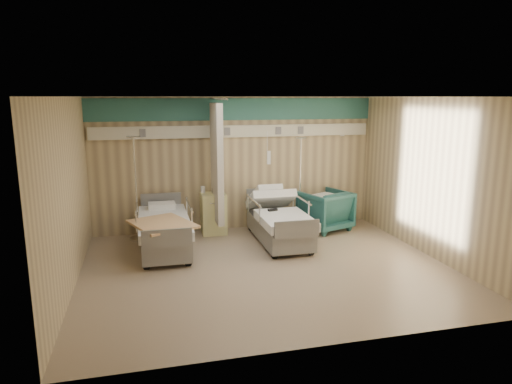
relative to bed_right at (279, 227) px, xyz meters
The scene contains 13 objects.
ground 1.47m from the bed_right, 114.78° to the right, with size 6.00×5.00×0.00m, color gray.
room_walls 1.97m from the bed_right, 121.10° to the right, with size 6.04×5.04×2.82m.
bed_right is the anchor object (origin of this frame).
bed_left 2.20m from the bed_right, behind, with size 1.00×2.16×0.63m, color silver, non-canonical shape.
bedside_cabinet 1.46m from the bed_right, 141.95° to the left, with size 0.50×0.48×0.85m, color #DEDA8A.
visitor_armchair 1.36m from the bed_right, 26.35° to the left, with size 0.91×0.94×0.85m, color #215351.
waffle_blanket 1.43m from the bed_right, 24.72° to the left, with size 0.68×0.60×0.08m, color white.
iv_stand_right 1.13m from the bed_right, 50.02° to the left, with size 0.35×0.35×1.97m.
iv_stand_left 2.82m from the bed_right, 162.28° to the left, with size 0.37×0.37×2.07m.
call_remote 0.36m from the bed_right, 162.33° to the left, with size 0.19×0.08×0.04m, color black.
tan_blanket 2.32m from the bed_right, 168.37° to the right, with size 0.89×1.12×0.04m, color tan.
toiletry_bag 1.51m from the bed_right, 139.30° to the left, with size 0.20×0.13×0.11m, color black.
white_cup 1.80m from the bed_right, 142.38° to the left, with size 0.09×0.09×0.14m, color white.
Camera 1 is at (-1.89, -6.93, 2.79)m, focal length 32.00 mm.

